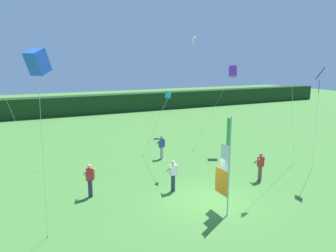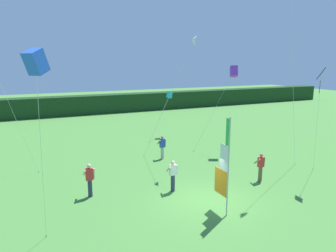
# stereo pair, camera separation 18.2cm
# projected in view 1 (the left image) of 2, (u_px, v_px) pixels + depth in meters

# --- Properties ---
(ground_plane) EXTENTS (120.00, 120.00, 0.00)m
(ground_plane) POSITION_uv_depth(u_px,v_px,m) (207.00, 201.00, 15.10)
(ground_plane) COLOR #478438
(distant_treeline) EXTENTS (80.00, 2.40, 2.42)m
(distant_treeline) POSITION_uv_depth(u_px,v_px,m) (88.00, 105.00, 40.52)
(distant_treeline) COLOR #193819
(distant_treeline) RESTS_ON ground
(banner_flag) EXTENTS (0.06, 1.03, 4.48)m
(banner_flag) POSITION_uv_depth(u_px,v_px,m) (225.00, 168.00, 13.58)
(banner_flag) COLOR #B7B7BC
(banner_flag) RESTS_ON ground
(person_near_banner) EXTENTS (0.55, 0.48, 1.67)m
(person_near_banner) POSITION_uv_depth(u_px,v_px,m) (162.00, 147.00, 21.61)
(person_near_banner) COLOR #B7B2A3
(person_near_banner) RESTS_ON ground
(person_mid_field) EXTENTS (0.55, 0.48, 1.69)m
(person_mid_field) POSITION_uv_depth(u_px,v_px,m) (173.00, 175.00, 16.15)
(person_mid_field) COLOR #2D334C
(person_mid_field) RESTS_ON ground
(person_far_left) EXTENTS (0.55, 0.48, 1.74)m
(person_far_left) POSITION_uv_depth(u_px,v_px,m) (90.00, 180.00, 15.44)
(person_far_left) COLOR #2D334C
(person_far_left) RESTS_ON ground
(person_far_right) EXTENTS (0.55, 0.48, 1.65)m
(person_far_right) POSITION_uv_depth(u_px,v_px,m) (260.00, 166.00, 17.60)
(person_far_right) COLOR brown
(person_far_right) RESTS_ON ground
(kite_black_diamond_1) EXTENTS (2.04, 1.60, 6.46)m
(kite_black_diamond_1) POSITION_uv_depth(u_px,v_px,m) (320.00, 80.00, 16.80)
(kite_black_diamond_1) COLOR brown
(kite_black_diamond_1) RESTS_ON ground
(kite_purple_box_2) EXTENTS (3.19, 1.34, 6.48)m
(kite_purple_box_2) POSITION_uv_depth(u_px,v_px,m) (233.00, 72.00, 22.68)
(kite_purple_box_2) COLOR brown
(kite_purple_box_2) RESTS_ON ground
(kite_blue_box_3) EXTENTS (0.85, 1.85, 7.15)m
(kite_blue_box_3) POSITION_uv_depth(u_px,v_px,m) (38.00, 63.00, 9.41)
(kite_blue_box_3) COLOR brown
(kite_blue_box_3) RESTS_ON ground
(kite_cyan_box_4) EXTENTS (2.99, 1.99, 4.12)m
(kite_cyan_box_4) POSITION_uv_depth(u_px,v_px,m) (168.00, 95.00, 28.11)
(kite_cyan_box_4) COLOR brown
(kite_cyan_box_4) RESTS_ON ground
(kite_white_delta_5) EXTENTS (2.46, 3.58, 8.34)m
(kite_white_delta_5) POSITION_uv_depth(u_px,v_px,m) (192.00, 42.00, 18.84)
(kite_white_delta_5) COLOR brown
(kite_white_delta_5) RESTS_ON ground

